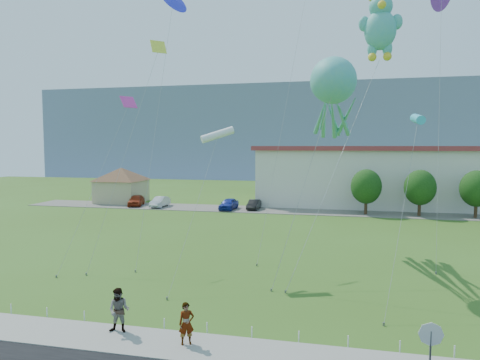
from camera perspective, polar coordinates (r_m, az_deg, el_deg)
name	(u,v)px	position (r m, az deg, el deg)	size (l,w,h in m)	color
ground	(195,320)	(21.38, -6.04, -18.04)	(160.00, 160.00, 0.00)	#375819
sidewalk	(173,345)	(19.00, -8.88, -20.91)	(80.00, 2.50, 0.10)	gray
parking_strip	(283,210)	(54.67, 5.79, -4.06)	(70.00, 6.00, 0.06)	#59544C
hill_ridge	(315,132)	(138.90, 10.03, 6.27)	(160.00, 50.00, 25.00)	slate
pavilion	(121,182)	(64.51, -15.53, -0.21)	(9.20, 9.20, 5.00)	tan
stop_sign	(431,341)	(16.11, 24.08, -19.01)	(0.80, 0.07, 2.50)	slate
rope_fence	(185,326)	(20.15, -7.29, -18.73)	(26.05, 0.05, 0.50)	white
tree_near	(366,186)	(53.03, 16.48, -0.84)	(3.60, 3.60, 5.47)	#3F2B19
tree_mid	(420,188)	(53.77, 22.87, -0.94)	(3.60, 3.60, 5.47)	#3F2B19
tree_far	(477,189)	(55.16, 29.01, -1.02)	(3.60, 3.60, 5.47)	#3F2B19
pedestrian_left	(186,323)	(18.54, -7.16, -18.45)	(0.63, 0.42, 1.74)	gray
pedestrian_right	(119,310)	(20.12, -15.83, -16.38)	(0.95, 0.74, 1.94)	gray
parked_car_red	(136,200)	(60.19, -13.66, -2.64)	(1.74, 4.33, 1.48)	maroon
parked_car_silver	(160,202)	(58.28, -10.63, -2.88)	(1.43, 4.09, 1.35)	#B3B5BA
parked_car_blue	(229,204)	(54.96, -1.51, -3.20)	(1.70, 4.22, 1.44)	navy
parked_car_black	(254,204)	(55.19, 1.86, -3.28)	(1.30, 3.74, 1.23)	black
octopus_kite	(333,97)	(29.30, 12.32, 10.77)	(4.70, 11.88, 13.72)	teal
teddy_bear_kite	(380,25)	(35.06, 18.21, 19.03)	(7.28, 11.53, 19.45)	teal
small_kite_yellow	(150,74)	(32.35, -11.93, 13.69)	(3.24, 6.78, 15.89)	yellow
small_kite_cyan	(417,120)	(26.41, 22.58, 7.35)	(2.53, 7.30, 10.17)	#2DADCC
small_kite_pink	(121,120)	(32.28, -15.55, 7.74)	(2.68, 6.89, 11.86)	#E83398
small_kite_blue	(172,6)	(38.10, -9.04, 21.94)	(1.80, 9.73, 20.86)	#2427CD
small_kite_white	(217,136)	(27.93, -3.07, 5.90)	(1.44, 7.26, 9.37)	white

